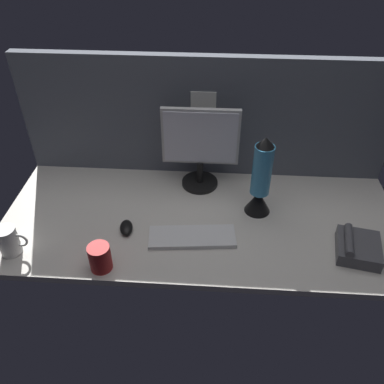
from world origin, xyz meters
TOP-DOWN VIEW (x-y plane):
  - ground_plane at (0.00, 0.00)cm, footprint 180.00×80.00cm
  - cubicle_wall_back at (-0.00, 37.50)cm, footprint 180.00×5.50cm
  - monitor at (-1.66, 25.11)cm, footprint 36.64×18.00cm
  - keyboard at (-2.86, -14.86)cm, footprint 38.07×16.46cm
  - mouse at (-32.04, -11.66)cm, footprint 7.33×10.49cm
  - mug_ceramic_white at (-76.59, -27.68)cm, footprint 12.51×8.39cm
  - mug_red_plastic at (-37.73, -33.36)cm, footprint 8.80×8.80cm
  - lava_lamp at (26.06, 5.90)cm, footprint 11.94×11.94cm
  - desk_phone at (65.29, -18.51)cm, footprint 20.33×21.91cm

SIDE VIEW (x-z plane):
  - ground_plane at x=0.00cm, z-range -3.00..0.00cm
  - keyboard at x=-2.86cm, z-range 0.00..2.00cm
  - mouse at x=-32.04cm, z-range 0.00..3.40cm
  - desk_phone at x=65.29cm, z-range -1.21..7.59cm
  - mug_red_plastic at x=-37.73cm, z-range 0.00..11.32cm
  - mug_ceramic_white at x=-76.59cm, z-range 0.03..12.86cm
  - lava_lamp at x=26.06cm, z-range -3.15..35.92cm
  - monitor at x=-1.66cm, z-range 1.72..43.01cm
  - cubicle_wall_back at x=0.00cm, z-range 0.01..61.20cm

